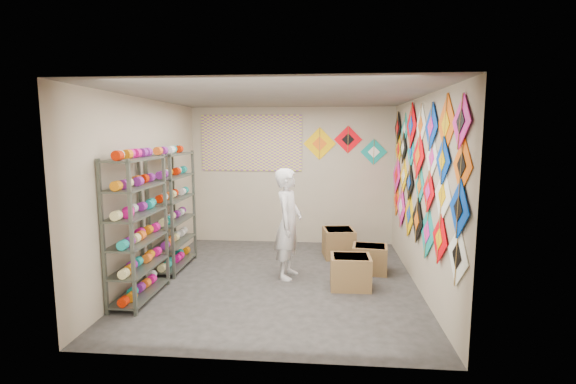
# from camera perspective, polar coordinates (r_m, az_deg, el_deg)

# --- Properties ---
(ground) EXTENTS (4.50, 4.50, 0.00)m
(ground) POSITION_cam_1_polar(r_m,az_deg,el_deg) (6.40, -1.15, -11.97)
(ground) COLOR #2B2826
(room_walls) EXTENTS (4.50, 4.50, 4.50)m
(room_walls) POSITION_cam_1_polar(r_m,az_deg,el_deg) (6.04, -1.20, 2.86)
(room_walls) COLOR tan
(room_walls) RESTS_ON ground
(shelf_rack_front) EXTENTS (0.40, 1.10, 1.90)m
(shelf_rack_front) POSITION_cam_1_polar(r_m,az_deg,el_deg) (5.81, -19.93, -4.77)
(shelf_rack_front) COLOR #4C5147
(shelf_rack_front) RESTS_ON ground
(shelf_rack_back) EXTENTS (0.40, 1.10, 1.90)m
(shelf_rack_back) POSITION_cam_1_polar(r_m,az_deg,el_deg) (6.99, -15.45, -2.48)
(shelf_rack_back) COLOR #4C5147
(shelf_rack_back) RESTS_ON ground
(string_spools) EXTENTS (0.12, 2.36, 0.12)m
(string_spools) POSITION_cam_1_polar(r_m,az_deg,el_deg) (6.37, -17.52, -2.69)
(string_spools) COLOR #EB0D8A
(string_spools) RESTS_ON ground
(kite_wall_display) EXTENTS (0.06, 4.26, 2.09)m
(kite_wall_display) POSITION_cam_1_polar(r_m,az_deg,el_deg) (6.18, 17.41, 2.39)
(kite_wall_display) COLOR white
(kite_wall_display) RESTS_ON room_walls
(back_wall_kites) EXTENTS (1.63, 0.02, 0.77)m
(back_wall_kites) POSITION_cam_1_polar(r_m,az_deg,el_deg) (8.23, 7.53, 6.43)
(back_wall_kites) COLOR #FFBC00
(back_wall_kites) RESTS_ON room_walls
(poster) EXTENTS (2.00, 0.01, 1.10)m
(poster) POSITION_cam_1_polar(r_m,az_deg,el_deg) (8.34, -5.04, 6.69)
(poster) COLOR #804391
(poster) RESTS_ON room_walls
(shopkeeper) EXTENTS (0.75, 0.61, 1.67)m
(shopkeeper) POSITION_cam_1_polar(r_m,az_deg,el_deg) (6.32, 0.05, -4.34)
(shopkeeper) COLOR silver
(shopkeeper) RESTS_ON ground
(carton_a) EXTENTS (0.57, 0.47, 0.47)m
(carton_a) POSITION_cam_1_polar(r_m,az_deg,el_deg) (6.10, 8.53, -10.76)
(carton_a) COLOR brown
(carton_a) RESTS_ON ground
(carton_b) EXTENTS (0.58, 0.50, 0.44)m
(carton_b) POSITION_cam_1_polar(r_m,az_deg,el_deg) (6.80, 11.11, -8.97)
(carton_b) COLOR brown
(carton_b) RESTS_ON ground
(carton_c) EXTENTS (0.60, 0.64, 0.50)m
(carton_c) POSITION_cam_1_polar(r_m,az_deg,el_deg) (7.54, 6.93, -6.91)
(carton_c) COLOR brown
(carton_c) RESTS_ON ground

